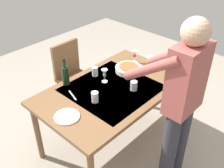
# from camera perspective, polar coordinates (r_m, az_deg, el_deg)

# --- Properties ---
(ground_plane) EXTENTS (6.00, 6.00, 0.00)m
(ground_plane) POSITION_cam_1_polar(r_m,az_deg,el_deg) (3.22, 0.00, -12.18)
(ground_plane) COLOR #9E9384
(dining_table) EXTENTS (1.54, 0.96, 0.77)m
(dining_table) POSITION_cam_1_polar(r_m,az_deg,el_deg) (2.76, 0.00, -2.15)
(dining_table) COLOR brown
(dining_table) RESTS_ON ground_plane
(chair_near) EXTENTS (0.40, 0.40, 0.91)m
(chair_near) POSITION_cam_1_polar(r_m,az_deg,el_deg) (3.48, -8.67, 2.48)
(chair_near) COLOR #523019
(chair_near) RESTS_ON ground_plane
(person_server) EXTENTS (0.42, 0.61, 1.69)m
(person_server) POSITION_cam_1_polar(r_m,az_deg,el_deg) (2.30, 14.65, -3.32)
(person_server) COLOR #2D2D38
(person_server) RESTS_ON ground_plane
(wine_bottle) EXTENTS (0.07, 0.07, 0.30)m
(wine_bottle) POSITION_cam_1_polar(r_m,az_deg,el_deg) (2.77, -10.01, 1.91)
(wine_bottle) COLOR black
(wine_bottle) RESTS_ON dining_table
(wine_glass_left) EXTENTS (0.07, 0.07, 0.15)m
(wine_glass_left) POSITION_cam_1_polar(r_m,az_deg,el_deg) (2.76, -1.62, 2.31)
(wine_glass_left) COLOR white
(wine_glass_left) RESTS_ON dining_table
(wine_glass_right) EXTENTS (0.07, 0.07, 0.15)m
(wine_glass_right) POSITION_cam_1_polar(r_m,az_deg,el_deg) (3.15, 4.89, 6.40)
(wine_glass_right) COLOR white
(wine_glass_right) RESTS_ON dining_table
(water_cup_near_left) EXTENTS (0.07, 0.07, 0.10)m
(water_cup_near_left) POSITION_cam_1_polar(r_m,az_deg,el_deg) (2.68, 4.72, -0.38)
(water_cup_near_left) COLOR silver
(water_cup_near_left) RESTS_ON dining_table
(water_cup_near_right) EXTENTS (0.07, 0.07, 0.10)m
(water_cup_near_right) POSITION_cam_1_polar(r_m,az_deg,el_deg) (2.91, -3.70, 2.73)
(water_cup_near_right) COLOR silver
(water_cup_near_right) RESTS_ON dining_table
(water_cup_far_left) EXTENTS (0.07, 0.07, 0.11)m
(water_cup_far_left) POSITION_cam_1_polar(r_m,az_deg,el_deg) (2.51, -3.70, -2.82)
(water_cup_far_left) COLOR silver
(water_cup_far_left) RESTS_ON dining_table
(water_cup_far_right) EXTENTS (0.08, 0.08, 0.09)m
(water_cup_far_right) POSITION_cam_1_polar(r_m,az_deg,el_deg) (3.18, 8.27, 5.18)
(water_cup_far_right) COLOR silver
(water_cup_far_right) RESTS_ON dining_table
(serving_bowl_pasta) EXTENTS (0.30, 0.30, 0.07)m
(serving_bowl_pasta) POSITION_cam_1_polar(r_m,az_deg,el_deg) (2.99, 3.60, 3.33)
(serving_bowl_pasta) COLOR white
(serving_bowl_pasta) RESTS_ON dining_table
(dinner_plate_near) EXTENTS (0.23, 0.23, 0.01)m
(dinner_plate_near) POSITION_cam_1_polar(r_m,az_deg,el_deg) (2.39, -9.71, -6.95)
(dinner_plate_near) COLOR white
(dinner_plate_near) RESTS_ON dining_table
(table_fork) EXTENTS (0.07, 0.18, 0.00)m
(table_fork) POSITION_cam_1_polar(r_m,az_deg,el_deg) (2.64, -8.51, -2.43)
(table_fork) COLOR silver
(table_fork) RESTS_ON dining_table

